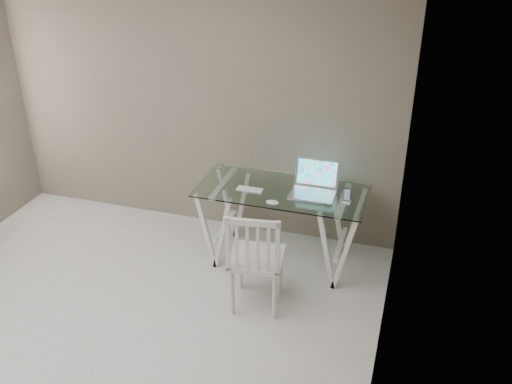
% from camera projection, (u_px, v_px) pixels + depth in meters
% --- Properties ---
extents(room, '(4.50, 4.52, 2.71)m').
position_uv_depth(room, '(40.00, 150.00, 3.40)').
color(room, beige).
rests_on(room, ground).
extents(desk, '(1.50, 0.70, 0.75)m').
position_uv_depth(desk, '(281.00, 225.00, 5.21)').
color(desk, silver).
rests_on(desk, ground).
extents(chair, '(0.48, 0.48, 0.93)m').
position_uv_depth(chair, '(255.00, 257.00, 4.52)').
color(chair, silver).
rests_on(chair, ground).
extents(laptop, '(0.39, 0.36, 0.26)m').
position_uv_depth(laptop, '(314.00, 185.00, 4.98)').
color(laptop, silver).
rests_on(laptop, desk).
extents(keyboard, '(0.25, 0.11, 0.01)m').
position_uv_depth(keyboard, '(250.00, 190.00, 5.04)').
color(keyboard, silver).
rests_on(keyboard, desk).
extents(mouse, '(0.11, 0.07, 0.04)m').
position_uv_depth(mouse, '(272.00, 203.00, 4.80)').
color(mouse, silver).
rests_on(mouse, desk).
extents(phone_dock, '(0.07, 0.07, 0.13)m').
position_uv_depth(phone_dock, '(347.00, 199.00, 4.82)').
color(phone_dock, white).
rests_on(phone_dock, desk).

